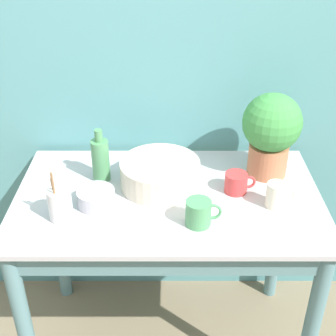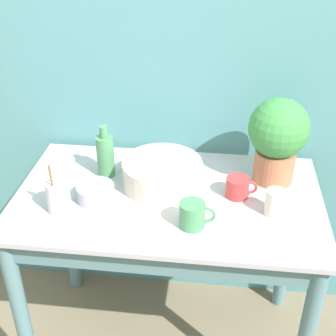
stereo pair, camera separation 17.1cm
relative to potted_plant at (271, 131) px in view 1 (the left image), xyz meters
The scene contains 10 objects.
wall_back 0.50m from the potted_plant, 149.07° to the left, with size 6.00×0.05×2.40m.
counter_table 0.57m from the potted_plant, 155.27° to the right, with size 1.16×0.69×0.82m.
potted_plant is the anchor object (origin of this frame).
bowl_wash_large 0.46m from the potted_plant, 168.12° to the right, with size 0.31×0.31×0.10m.
bottle_tall 0.67m from the potted_plant, behind, with size 0.07×0.07×0.22m.
mug_red 0.25m from the potted_plant, 136.09° to the right, with size 0.12×0.09×0.08m.
mug_cream 0.27m from the potted_plant, 91.86° to the right, with size 0.11×0.07×0.10m.
mug_green 0.47m from the potted_plant, 131.23° to the right, with size 0.13×0.09×0.09m.
bowl_small_steel 0.72m from the potted_plant, 161.55° to the right, with size 0.14×0.14×0.06m.
utensil_cup 0.84m from the potted_plant, 158.67° to the right, with size 0.08×0.08×0.20m.
Camera 1 is at (0.00, -1.12, 1.83)m, focal length 50.00 mm.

